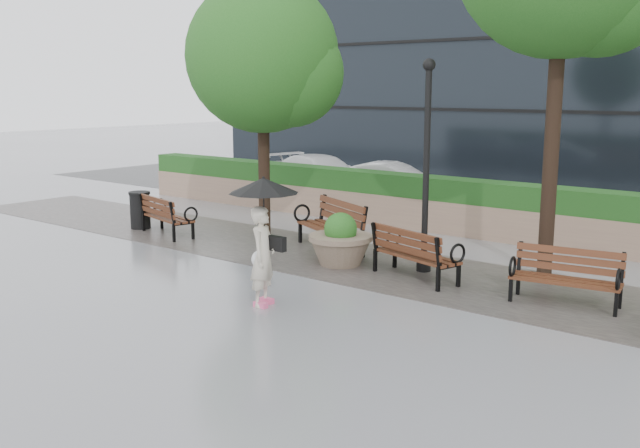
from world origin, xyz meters
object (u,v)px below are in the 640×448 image
Objects in this scene: bench_0 at (167,224)px; pedestrian at (263,229)px; bench_1 at (330,236)px; trash_bin at (140,211)px; car_left at (321,175)px; planter_left at (340,245)px; bench_3 at (565,289)px; bench_2 at (415,264)px; lamppost at (426,180)px; car_right at (392,182)px.

bench_0 is 6.40m from pedestrian.
trash_bin is at bearing -143.45° from bench_1.
bench_1 is 8.67m from car_left.
trash_bin is at bearing -178.92° from planter_left.
bench_3 is 13.38m from car_left.
planter_left is at bearing -7.01° from pedestrian.
bench_2 is at bearing -164.34° from bench_0.
car_left is (-11.07, 7.50, 0.37)m from bench_3.
lamppost reaches higher than car_left.
lamppost is (7.87, 0.73, 1.35)m from trash_bin.
bench_1 is (4.09, 1.21, 0.04)m from bench_0.
lamppost is (6.67, 0.86, 1.51)m from bench_0.
car_right reaches higher than trash_bin.
trash_bin is at bearing 150.60° from car_right.
trash_bin is at bearing 16.84° from bench_2.
bench_1 is 2.91m from bench_2.
bench_2 reaches higher than bench_3.
bench_0 reaches higher than trash_bin.
bench_1 reaches higher than bench_2.
bench_3 is at bearing -142.67° from car_right.
car_right is at bearing -86.79° from bench_0.
lamppost is 8.78m from car_right.
pedestrian reaches higher than car_right.
bench_3 is 1.41× the size of planter_left.
lamppost is at bearing 161.90° from bench_3.
bench_3 is 0.48× the size of car_right.
planter_left is at bearing 15.93° from bench_2.
car_right is (2.88, -0.07, -0.03)m from car_left.
lamppost reaches higher than bench_3.
trash_bin is (-6.29, -0.12, 0.03)m from planter_left.
lamppost is at bearing 17.20° from bench_1.
bench_1 reaches higher than trash_bin.
lamppost is at bearing 5.29° from trash_bin.
bench_3 is at bearing -9.33° from lamppost.
bench_1 is at bearing 11.56° from trash_bin.
trash_bin is 0.22× the size of lamppost.
trash_bin is 0.24× the size of car_right.
lamppost reaches higher than bench_0.
pedestrian is at bearing -133.80° from car_left.
trash_bin is 7.52m from pedestrian.
trash_bin is (-5.29, -1.08, 0.13)m from bench_1.
car_left reaches higher than planter_left.
car_right is (-3.66, 7.56, 0.20)m from planter_left.
car_left is (-5.54, 6.66, 0.32)m from bench_1.
trash_bin is 0.43× the size of pedestrian.
lamppost reaches higher than pedestrian.
bench_2 is 1.63m from lamppost.
bench_2 is 11.27m from car_left.
bench_0 is 6.89m from lamppost.
planter_left is at bearing -127.37° from car_left.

